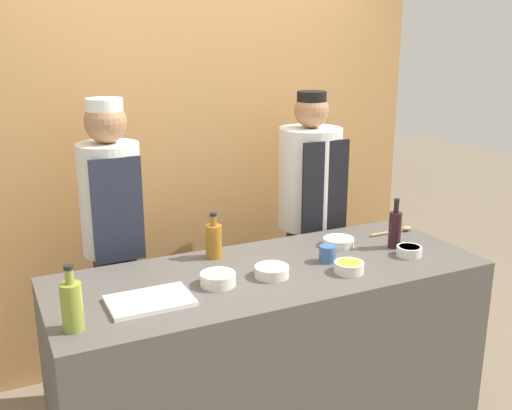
% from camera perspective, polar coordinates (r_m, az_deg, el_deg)
% --- Properties ---
extents(cabinet_wall, '(3.01, 0.18, 2.40)m').
position_cam_1_polar(cabinet_wall, '(3.76, -6.36, 3.52)').
color(cabinet_wall, '#B7844C').
rests_on(cabinet_wall, ground_plane).
extents(counter, '(2.06, 0.78, 0.93)m').
position_cam_1_polar(counter, '(3.05, 1.30, -14.34)').
color(counter, '#514C47').
rests_on(counter, ground_plane).
extents(sauce_bowl_brown, '(0.16, 0.16, 0.06)m').
position_cam_1_polar(sauce_bowl_brown, '(2.68, -3.65, -6.98)').
color(sauce_bowl_brown, silver).
rests_on(sauce_bowl_brown, counter).
extents(sauce_bowl_red, '(0.16, 0.16, 0.04)m').
position_cam_1_polar(sauce_bowl_red, '(3.18, 7.87, -3.46)').
color(sauce_bowl_red, silver).
rests_on(sauce_bowl_red, counter).
extents(sauce_bowl_green, '(0.13, 0.13, 0.05)m').
position_cam_1_polar(sauce_bowl_green, '(3.11, 14.38, -4.23)').
color(sauce_bowl_green, silver).
rests_on(sauce_bowl_green, counter).
extents(sauce_bowl_yellow, '(0.14, 0.14, 0.05)m').
position_cam_1_polar(sauce_bowl_yellow, '(2.84, 8.84, -5.83)').
color(sauce_bowl_yellow, silver).
rests_on(sauce_bowl_yellow, counter).
extents(sauce_bowl_purple, '(0.16, 0.16, 0.05)m').
position_cam_1_polar(sauce_bowl_purple, '(2.77, 1.51, -6.28)').
color(sauce_bowl_purple, silver).
rests_on(sauce_bowl_purple, counter).
extents(cutting_board, '(0.35, 0.23, 0.02)m').
position_cam_1_polar(cutting_board, '(2.55, -10.07, -8.98)').
color(cutting_board, white).
rests_on(cutting_board, counter).
extents(bottle_oil, '(0.08, 0.08, 0.26)m').
position_cam_1_polar(bottle_oil, '(2.37, -17.13, -9.08)').
color(bottle_oil, olive).
rests_on(bottle_oil, counter).
extents(bottle_amber, '(0.08, 0.08, 0.23)m').
position_cam_1_polar(bottle_amber, '(2.98, -4.04, -3.35)').
color(bottle_amber, '#9E661E').
rests_on(bottle_amber, counter).
extents(bottle_wine, '(0.07, 0.07, 0.26)m').
position_cam_1_polar(bottle_wine, '(3.18, 13.09, -2.20)').
color(bottle_wine, black).
rests_on(bottle_wine, counter).
extents(cup_blue, '(0.08, 0.08, 0.08)m').
position_cam_1_polar(cup_blue, '(2.95, 6.82, -4.63)').
color(cup_blue, '#386093').
rests_on(cup_blue, counter).
extents(wooden_spoon, '(0.27, 0.05, 0.03)m').
position_cam_1_polar(wooden_spoon, '(3.45, 13.31, -2.35)').
color(wooden_spoon, '#B2844C').
rests_on(wooden_spoon, counter).
extents(chef_left, '(0.32, 0.32, 1.70)m').
position_cam_1_polar(chef_left, '(3.24, -13.36, -3.68)').
color(chef_left, '#28282D').
rests_on(chef_left, ground_plane).
extents(chef_right, '(0.37, 0.37, 1.69)m').
position_cam_1_polar(chef_right, '(3.66, 5.05, -1.49)').
color(chef_right, '#28282D').
rests_on(chef_right, ground_plane).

